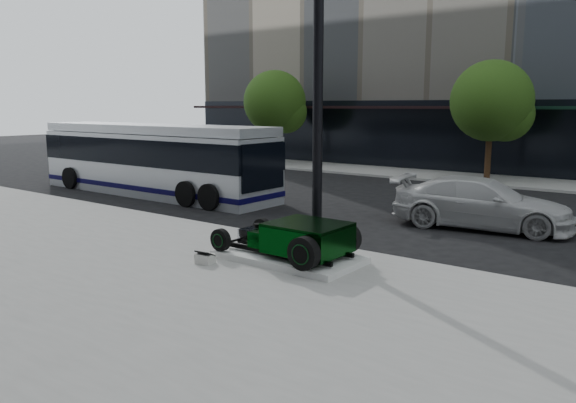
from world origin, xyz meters
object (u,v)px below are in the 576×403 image
Objects in this scene: lamppost at (318,97)px; transit_bus at (153,159)px; white_sedan at (482,203)px; hot_rod at (300,238)px.

lamppost is 11.96m from transit_bus.
lamppost is 6.79m from white_sedan.
lamppost is (-0.37, 1.22, 3.21)m from hot_rod.
transit_bus is (-11.03, 3.94, -2.42)m from lamppost.
lamppost is at bearing -19.68° from transit_bus.
hot_rod is 3.45m from lamppost.
lamppost reaches higher than white_sedan.
lamppost is 0.68× the size of transit_bus.
hot_rod is 0.61× the size of white_sedan.
hot_rod is at bearing -24.37° from transit_bus.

